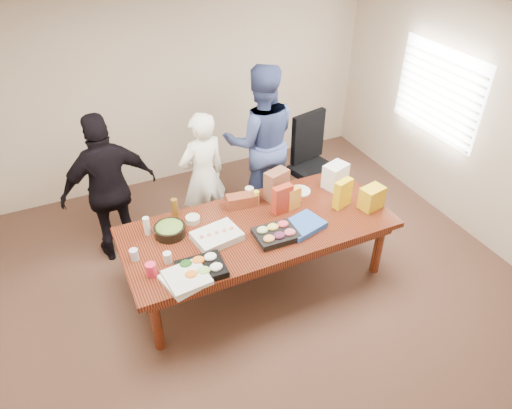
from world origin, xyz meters
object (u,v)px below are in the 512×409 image
office_chair (315,167)px  sheet_cake (217,236)px  person_center (203,177)px  conference_table (258,252)px  person_right (261,141)px  salad_bowl (170,230)px

office_chair → sheet_cake: 2.00m
person_center → sheet_cake: bearing=65.7°
conference_table → office_chair: bearing=37.0°
sheet_cake → office_chair: bearing=20.5°
office_chair → conference_table: bearing=-155.9°
office_chair → person_right: (-0.64, 0.30, 0.38)m
conference_table → sheet_cake: bearing=-176.1°
conference_table → office_chair: (1.26, 0.95, 0.23)m
conference_table → person_center: size_ratio=1.73×
conference_table → person_right: bearing=63.5°
office_chair → person_center: bearing=163.7°
office_chair → person_right: bearing=141.9°
office_chair → person_right: 0.80m
person_center → person_right: person_right is taller
conference_table → person_center: (-0.23, 1.04, 0.43)m
person_right → office_chair: bearing=170.4°
person_right → sheet_cake: person_right is taller
office_chair → sheet_cake: (-1.73, -0.98, 0.18)m
person_right → sheet_cake: 1.69m
office_chair → salad_bowl: size_ratio=3.82×
conference_table → person_center: bearing=102.4°
salad_bowl → office_chair: bearing=18.5°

